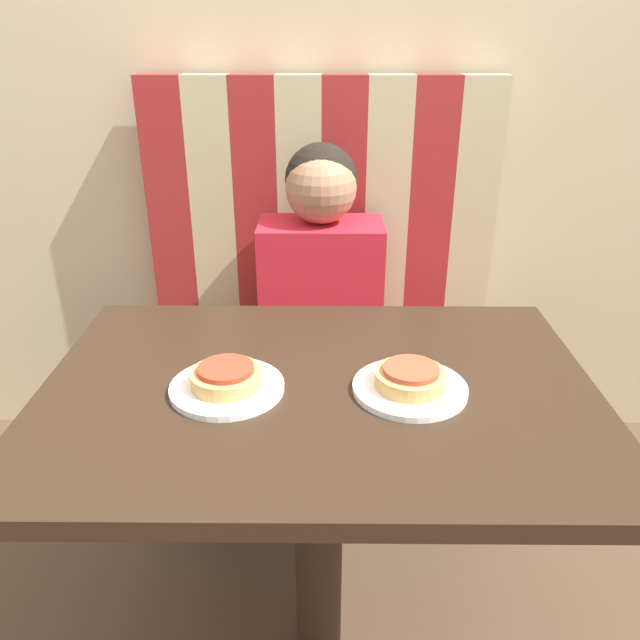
{
  "coord_description": "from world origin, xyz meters",
  "views": [
    {
      "loc": [
        0.01,
        -0.99,
        1.31
      ],
      "look_at": [
        0.0,
        0.33,
        0.69
      ],
      "focal_mm": 35.0,
      "sensor_mm": 36.0,
      "label": 1
    }
  ],
  "objects_px": {
    "plate_left": "(227,388)",
    "pizza_right": "(411,377)",
    "plate_right": "(410,388)",
    "pizza_left": "(226,376)",
    "person": "(321,257)"
  },
  "relations": [
    {
      "from": "plate_right",
      "to": "pizza_right",
      "type": "xyz_separation_m",
      "value": [
        0.0,
        0.0,
        0.02
      ]
    },
    {
      "from": "person",
      "to": "plate_right",
      "type": "distance_m",
      "value": 0.72
    },
    {
      "from": "pizza_left",
      "to": "plate_left",
      "type": "bearing_deg",
      "value": 0.0
    },
    {
      "from": "plate_left",
      "to": "pizza_right",
      "type": "relative_size",
      "value": 1.6
    },
    {
      "from": "pizza_right",
      "to": "plate_left",
      "type": "bearing_deg",
      "value": 180.0
    },
    {
      "from": "plate_right",
      "to": "pizza_right",
      "type": "bearing_deg",
      "value": 0.0
    },
    {
      "from": "plate_left",
      "to": "pizza_left",
      "type": "distance_m",
      "value": 0.02
    },
    {
      "from": "plate_right",
      "to": "pizza_right",
      "type": "distance_m",
      "value": 0.02
    },
    {
      "from": "plate_right",
      "to": "person",
      "type": "bearing_deg",
      "value": 103.36
    },
    {
      "from": "pizza_left",
      "to": "pizza_right",
      "type": "bearing_deg",
      "value": 0.0
    },
    {
      "from": "plate_right",
      "to": "pizza_left",
      "type": "distance_m",
      "value": 0.33
    },
    {
      "from": "plate_right",
      "to": "pizza_left",
      "type": "xyz_separation_m",
      "value": [
        -0.33,
        0.0,
        0.02
      ]
    },
    {
      "from": "person",
      "to": "pizza_left",
      "type": "height_order",
      "value": "person"
    },
    {
      "from": "person",
      "to": "plate_right",
      "type": "bearing_deg",
      "value": -76.64
    },
    {
      "from": "plate_left",
      "to": "pizza_right",
      "type": "xyz_separation_m",
      "value": [
        0.33,
        0.0,
        0.02
      ]
    }
  ]
}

